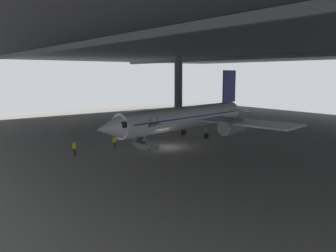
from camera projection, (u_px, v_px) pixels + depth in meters
name	position (u px, v px, depth m)	size (l,w,h in m)	color
ground_plane	(166.00, 147.00, 46.96)	(110.00, 110.00, 0.00)	gray
hangar_structure	(237.00, 46.00, 53.24)	(121.00, 99.00, 14.70)	#4C4F54
airplane_main	(187.00, 117.00, 52.65)	(31.84, 32.65, 10.40)	white
boarding_stairs	(146.00, 143.00, 46.11)	(4.15, 2.04, 4.44)	slate
crew_worker_near_nose	(74.00, 148.00, 41.91)	(0.49, 0.37, 1.70)	#232838
crew_worker_by_stairs	(114.00, 141.00, 45.99)	(0.28, 0.54, 1.67)	#232838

